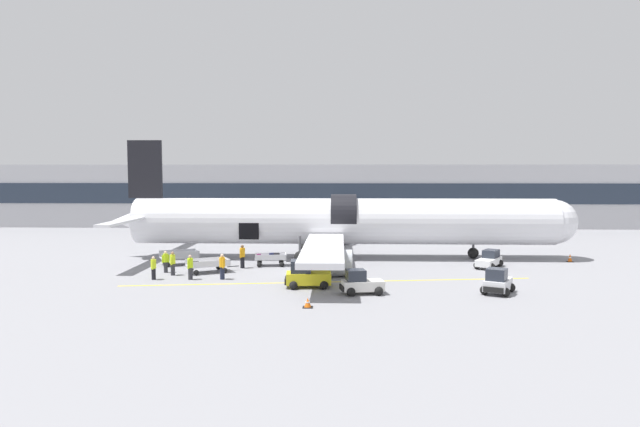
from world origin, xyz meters
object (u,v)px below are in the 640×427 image
(baggage_cart_loading, at_px, (209,266))
(ground_crew_loader_b, at_px, (153,267))
(baggage_cart_queued, at_px, (271,259))
(ground_crew_helper, at_px, (173,263))
(baggage_cart_empty, at_px, (180,258))
(baggage_tug_lead, at_px, (489,260))
(baggage_tug_mid, at_px, (361,284))
(baggage_tug_spare, at_px, (497,283))
(airplane, at_px, (338,222))
(ground_crew_loader_a, at_px, (190,267))
(ground_crew_driver, at_px, (222,266))
(ground_crew_supervisor, at_px, (166,261))
(baggage_tug_rear, at_px, (307,276))
(ground_crew_marshal, at_px, (242,256))

(baggage_cart_loading, bearing_deg, ground_crew_loader_b, -137.30)
(baggage_cart_queued, bearing_deg, ground_crew_helper, -146.29)
(baggage_cart_empty, bearing_deg, baggage_tug_lead, -1.01)
(baggage_tug_lead, height_order, baggage_cart_empty, baggage_tug_lead)
(baggage_tug_mid, bearing_deg, baggage_tug_spare, 2.94)
(airplane, bearing_deg, ground_crew_helper, -143.68)
(ground_crew_loader_a, bearing_deg, baggage_tug_mid, -20.09)
(baggage_tug_mid, bearing_deg, airplane, 95.64)
(baggage_cart_queued, bearing_deg, ground_crew_driver, -115.11)
(ground_crew_loader_b, relative_size, ground_crew_driver, 0.91)
(ground_crew_loader_b, xyz_separation_m, ground_crew_supervisor, (-0.00, 2.81, -0.00))
(baggage_tug_rear, bearing_deg, baggage_tug_mid, -29.12)
(airplane, height_order, baggage_cart_loading, airplane)
(ground_crew_driver, relative_size, ground_crew_marshal, 0.98)
(airplane, relative_size, baggage_tug_lead, 12.00)
(ground_crew_loader_a, bearing_deg, baggage_cart_empty, 111.54)
(ground_crew_loader_a, distance_m, ground_crew_loader_b, 2.59)
(baggage_cart_empty, relative_size, ground_crew_marshal, 2.11)
(baggage_tug_mid, relative_size, baggage_cart_empty, 0.73)
(baggage_cart_empty, relative_size, ground_crew_loader_b, 2.35)
(ground_crew_marshal, bearing_deg, ground_crew_loader_b, -137.49)
(baggage_cart_queued, xyz_separation_m, ground_crew_loader_b, (-7.59, -6.20, 0.34))
(baggage_tug_mid, bearing_deg, ground_crew_marshal, 134.33)
(baggage_cart_loading, bearing_deg, baggage_tug_lead, 7.80)
(baggage_cart_queued, bearing_deg, ground_crew_marshal, -150.62)
(airplane, distance_m, baggage_tug_lead, 13.13)
(baggage_tug_rear, height_order, baggage_cart_loading, baggage_tug_rear)
(airplane, bearing_deg, baggage_cart_empty, -161.94)
(baggage_cart_queued, distance_m, ground_crew_marshal, 2.51)
(baggage_cart_loading, distance_m, ground_crew_supervisor, 3.28)
(ground_crew_loader_b, height_order, ground_crew_supervisor, ground_crew_loader_b)
(baggage_cart_queued, height_order, ground_crew_helper, ground_crew_helper)
(baggage_tug_lead, height_order, ground_crew_loader_b, ground_crew_loader_b)
(airplane, xyz_separation_m, baggage_tug_rear, (-2.03, -12.88, -2.39))
(baggage_tug_rear, distance_m, baggage_tug_spare, 12.13)
(baggage_cart_queued, xyz_separation_m, baggage_cart_empty, (-7.49, 0.22, 0.06))
(baggage_cart_queued, bearing_deg, baggage_tug_rear, -68.45)
(baggage_tug_mid, distance_m, ground_crew_supervisor, 16.06)
(baggage_cart_loading, height_order, ground_crew_marshal, ground_crew_marshal)
(baggage_tug_rear, height_order, ground_crew_marshal, ground_crew_marshal)
(baggage_cart_queued, xyz_separation_m, ground_crew_driver, (-2.77, -5.92, 0.43))
(ground_crew_supervisor, bearing_deg, baggage_tug_rear, -24.91)
(baggage_tug_mid, distance_m, ground_crew_marshal, 12.88)
(baggage_tug_mid, relative_size, baggage_tug_rear, 0.91)
(airplane, height_order, baggage_tug_spare, airplane)
(ground_crew_driver, height_order, ground_crew_supervisor, ground_crew_driver)
(baggage_cart_empty, xyz_separation_m, ground_crew_loader_a, (2.49, -6.30, 0.33))
(baggage_tug_spare, distance_m, ground_crew_loader_a, 20.75)
(baggage_tug_spare, height_order, ground_crew_helper, ground_crew_helper)
(baggage_tug_spare, distance_m, ground_crew_helper, 22.78)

